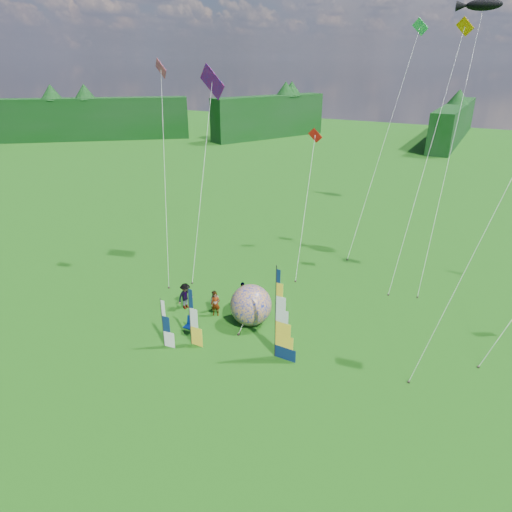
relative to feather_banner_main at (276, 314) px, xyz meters
The scene contains 18 objects.
ground 4.08m from the feather_banner_main, 106.54° to the right, with size 220.00×220.00×0.00m, color #18470B.
treeline_ring 3.22m from the feather_banner_main, 106.54° to the right, with size 210.00×210.00×8.00m, color black, non-canonical shape.
feather_banner_main is the anchor object (origin of this frame).
side_banner_left 5.21m from the feather_banner_main, 165.62° to the right, with size 1.04×0.10×3.75m, color yellow, non-canonical shape.
side_banner_far 6.77m from the feather_banner_main, 160.59° to the right, with size 0.93×0.10×3.11m, color white, non-canonical shape.
bol_inflatable 4.11m from the feather_banner_main, 140.00° to the left, with size 2.68×2.68×2.68m, color navy.
spectator_a 6.24m from the feather_banner_main, 157.92° to the left, with size 0.62×0.41×1.69m, color #66594C.
spectator_b 6.67m from the feather_banner_main, 155.85° to the left, with size 0.75×0.37×1.55m, color #66594C.
spectator_c 8.29m from the feather_banner_main, 165.33° to the left, with size 1.21×0.45×1.87m, color #66594C.
spectator_d 6.91m from the feather_banner_main, 136.22° to the left, with size 0.93×0.38×1.58m, color #66594C.
camp_chair 6.23m from the feather_banner_main, behind, with size 0.61×0.61×1.05m, color #011242, non-canonical shape.
kite_whale 20.12m from the feather_banner_main, 71.37° to the left, with size 3.14×15.96×21.17m, color black, non-canonical shape.
kite_rainbow_delta 15.00m from the feather_banner_main, 140.52° to the left, with size 7.06×11.98×16.47m, color red, non-canonical shape.
kite_parafoil 11.73m from the feather_banner_main, 24.69° to the left, with size 6.88×8.88×16.92m, color red, non-canonical shape.
small_kite_red 14.30m from the feather_banner_main, 106.22° to the left, with size 4.40×10.55×10.83m, color red, non-canonical shape.
small_kite_orange 17.20m from the feather_banner_main, 73.01° to the left, with size 3.46×11.46×19.03m, color #FF9800, non-canonical shape.
small_kite_pink 14.87m from the feather_banner_main, 152.93° to the left, with size 5.72×7.46×16.36m, color #C9345D, non-canonical shape.
small_kite_green 20.85m from the feather_banner_main, 88.97° to the left, with size 4.28×11.39×19.42m, color #30C65B, non-canonical shape.
Camera 1 is at (10.31, -16.89, 15.86)m, focal length 32.00 mm.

